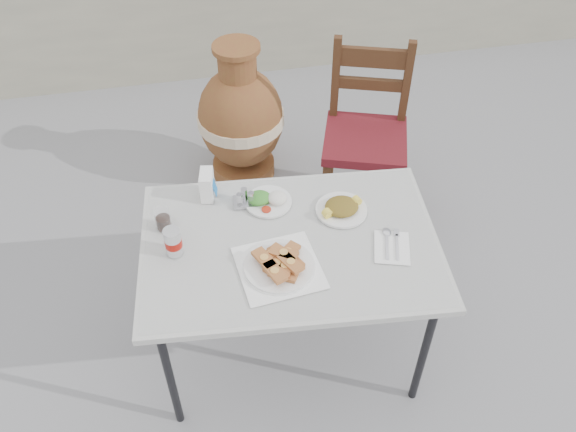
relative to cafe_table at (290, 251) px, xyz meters
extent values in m
plane|color=slate|center=(0.02, -0.05, -0.64)|extent=(80.00, 80.00, 0.00)
cylinder|color=black|center=(-0.51, -0.26, -0.31)|extent=(0.03, 0.03, 0.64)
cylinder|color=black|center=(0.46, -0.35, -0.31)|extent=(0.03, 0.03, 0.64)
cylinder|color=black|center=(-0.46, 0.35, -0.31)|extent=(0.03, 0.03, 0.64)
cylinder|color=black|center=(0.51, 0.26, -0.31)|extent=(0.03, 0.03, 0.64)
cube|color=white|center=(0.00, 0.00, 0.03)|extent=(1.19, 0.86, 0.03)
cube|color=white|center=(0.00, 0.00, 0.05)|extent=(1.15, 0.82, 0.00)
cube|color=white|center=(-0.07, -0.12, 0.05)|extent=(0.32, 0.32, 0.00)
cylinder|color=white|center=(-0.07, -0.12, 0.06)|extent=(0.26, 0.26, 0.01)
cylinder|color=white|center=(-0.07, -0.12, 0.05)|extent=(0.26, 0.26, 0.01)
cylinder|color=white|center=(-0.04, 0.23, 0.05)|extent=(0.19, 0.19, 0.01)
ellipsoid|color=white|center=(-0.01, 0.22, 0.07)|extent=(0.08, 0.08, 0.04)
ellipsoid|color=#2D7722|center=(-0.08, 0.24, 0.07)|extent=(0.09, 0.09, 0.04)
cylinder|color=#B42813|center=(-0.06, 0.18, 0.06)|extent=(0.04, 0.04, 0.01)
cylinder|color=white|center=(0.23, 0.12, 0.05)|extent=(0.21, 0.21, 0.01)
ellipsoid|color=#266719|center=(0.23, 0.12, 0.07)|extent=(0.13, 0.12, 0.04)
cylinder|color=yellow|center=(0.17, 0.10, 0.07)|extent=(0.04, 0.04, 0.04)
cylinder|color=yellow|center=(0.30, 0.14, 0.07)|extent=(0.04, 0.04, 0.04)
cylinder|color=silver|center=(-0.43, 0.03, 0.11)|extent=(0.06, 0.06, 0.11)
cylinder|color=#B1150C|center=(-0.43, 0.03, 0.10)|extent=(0.06, 0.06, 0.03)
cylinder|color=silver|center=(-0.43, 0.03, 0.16)|extent=(0.06, 0.06, 0.00)
cylinder|color=white|center=(-0.46, 0.17, 0.09)|extent=(0.06, 0.06, 0.09)
cylinder|color=black|center=(-0.46, 0.17, 0.07)|extent=(0.05, 0.05, 0.05)
cube|color=white|center=(-0.27, 0.32, 0.11)|extent=(0.07, 0.11, 0.12)
cube|color=blue|center=(-0.25, 0.31, 0.10)|extent=(0.02, 0.05, 0.07)
cube|color=silver|center=(-0.13, 0.25, 0.05)|extent=(0.10, 0.08, 0.01)
cylinder|color=white|center=(-0.16, 0.23, 0.09)|extent=(0.02, 0.02, 0.06)
cylinder|color=white|center=(-0.11, 0.23, 0.09)|extent=(0.02, 0.02, 0.06)
cylinder|color=silver|center=(-0.13, 0.26, 0.08)|extent=(0.03, 0.03, 0.05)
cube|color=white|center=(0.37, -0.10, 0.05)|extent=(0.17, 0.20, 0.00)
cube|color=silver|center=(0.35, -0.10, 0.05)|extent=(0.05, 0.13, 0.00)
ellipsoid|color=silver|center=(0.37, -0.03, 0.06)|extent=(0.03, 0.04, 0.01)
cube|color=silver|center=(0.38, -0.11, 0.05)|extent=(0.05, 0.13, 0.00)
cube|color=silver|center=(0.41, -0.04, 0.05)|extent=(0.03, 0.04, 0.00)
cube|color=#3B1B10|center=(0.33, 0.70, -0.41)|extent=(0.05, 0.05, 0.44)
cube|color=#3B1B10|center=(0.67, 0.59, -0.41)|extent=(0.05, 0.05, 0.44)
cube|color=#3B1B10|center=(0.44, 1.03, -0.41)|extent=(0.05, 0.05, 0.44)
cube|color=#3B1B10|center=(0.78, 0.92, -0.41)|extent=(0.05, 0.05, 0.44)
cube|color=maroon|center=(0.56, 0.81, -0.17)|extent=(0.52, 0.52, 0.05)
cube|color=#3B1B10|center=(0.44, 1.03, 0.05)|extent=(0.05, 0.05, 0.49)
cube|color=#3B1B10|center=(0.78, 0.92, 0.05)|extent=(0.05, 0.05, 0.49)
cube|color=#3B1B10|center=(0.61, 0.98, 0.20)|extent=(0.38, 0.16, 0.10)
cube|color=#3B1B10|center=(0.61, 0.98, 0.05)|extent=(0.38, 0.16, 0.06)
cylinder|color=brown|center=(-0.02, 1.23, -0.59)|extent=(0.36, 0.36, 0.09)
ellipsoid|color=brown|center=(-0.02, 1.23, -0.24)|extent=(0.47, 0.47, 0.59)
cylinder|color=beige|center=(-0.02, 1.23, -0.24)|extent=(0.48, 0.48, 0.07)
cylinder|color=brown|center=(-0.02, 1.23, 0.08)|extent=(0.20, 0.20, 0.18)
cylinder|color=brown|center=(-0.02, 1.23, 0.19)|extent=(0.25, 0.25, 0.03)
camera|label=1|loc=(-0.32, -1.53, 1.72)|focal=38.00mm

